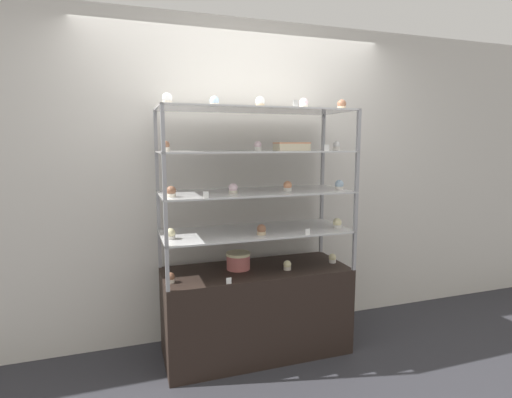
% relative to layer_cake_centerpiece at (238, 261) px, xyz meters
% --- Properties ---
extents(ground_plane, '(20.00, 20.00, 0.00)m').
position_rel_layer_cake_centerpiece_xyz_m(ground_plane, '(0.13, -0.04, -0.73)').
color(ground_plane, '#2D2D33').
extents(back_wall, '(8.00, 0.05, 2.60)m').
position_rel_layer_cake_centerpiece_xyz_m(back_wall, '(0.13, 0.39, 0.57)').
color(back_wall, silver).
rests_on(back_wall, ground_plane).
extents(display_base, '(1.40, 0.55, 0.67)m').
position_rel_layer_cake_centerpiece_xyz_m(display_base, '(0.13, -0.04, -0.40)').
color(display_base, black).
rests_on(display_base, ground_plane).
extents(display_riser_lower, '(1.40, 0.55, 0.30)m').
position_rel_layer_cake_centerpiece_xyz_m(display_riser_lower, '(0.13, -0.04, 0.22)').
color(display_riser_lower, '#99999E').
rests_on(display_riser_lower, display_base).
extents(display_riser_middle, '(1.40, 0.55, 0.30)m').
position_rel_layer_cake_centerpiece_xyz_m(display_riser_middle, '(0.13, -0.04, 0.51)').
color(display_riser_middle, '#99999E').
rests_on(display_riser_middle, display_riser_lower).
extents(display_riser_upper, '(1.40, 0.55, 0.30)m').
position_rel_layer_cake_centerpiece_xyz_m(display_riser_upper, '(0.13, -0.04, 0.81)').
color(display_riser_upper, '#99999E').
rests_on(display_riser_upper, display_riser_middle).
extents(display_riser_top, '(1.40, 0.55, 0.30)m').
position_rel_layer_cake_centerpiece_xyz_m(display_riser_top, '(0.13, -0.04, 1.11)').
color(display_riser_top, '#99999E').
rests_on(display_riser_top, display_riser_upper).
extents(layer_cake_centerpiece, '(0.18, 0.18, 0.13)m').
position_rel_layer_cake_centerpiece_xyz_m(layer_cake_centerpiece, '(0.00, 0.00, 0.00)').
color(layer_cake_centerpiece, '#C66660').
rests_on(layer_cake_centerpiece, display_base).
extents(sheet_cake_frosted, '(0.25, 0.14, 0.06)m').
position_rel_layer_cake_centerpiece_xyz_m(sheet_cake_frosted, '(0.40, -0.07, 0.86)').
color(sheet_cake_frosted, beige).
rests_on(sheet_cake_frosted, display_riser_upper).
extents(cupcake_0, '(0.06, 0.06, 0.07)m').
position_rel_layer_cake_centerpiece_xyz_m(cupcake_0, '(-0.52, -0.14, -0.03)').
color(cupcake_0, beige).
rests_on(cupcake_0, display_base).
extents(cupcake_1, '(0.06, 0.06, 0.07)m').
position_rel_layer_cake_centerpiece_xyz_m(cupcake_1, '(0.35, -0.14, -0.03)').
color(cupcake_1, beige).
rests_on(cupcake_1, display_base).
extents(cupcake_2, '(0.06, 0.06, 0.07)m').
position_rel_layer_cake_centerpiece_xyz_m(cupcake_2, '(0.76, -0.08, -0.03)').
color(cupcake_2, white).
rests_on(cupcake_2, display_base).
extents(price_tag_0, '(0.04, 0.00, 0.04)m').
position_rel_layer_cake_centerpiece_xyz_m(price_tag_0, '(-0.15, -0.29, -0.04)').
color(price_tag_0, white).
rests_on(price_tag_0, display_base).
extents(cupcake_3, '(0.07, 0.07, 0.08)m').
position_rel_layer_cake_centerpiece_xyz_m(cupcake_3, '(-0.51, -0.11, 0.27)').
color(cupcake_3, white).
rests_on(cupcake_3, display_riser_lower).
extents(cupcake_4, '(0.07, 0.07, 0.08)m').
position_rel_layer_cake_centerpiece_xyz_m(cupcake_4, '(0.12, -0.18, 0.27)').
color(cupcake_4, '#CCB28C').
rests_on(cupcake_4, display_riser_lower).
extents(cupcake_5, '(0.07, 0.07, 0.08)m').
position_rel_layer_cake_centerpiece_xyz_m(cupcake_5, '(0.75, -0.15, 0.27)').
color(cupcake_5, white).
rests_on(cupcake_5, display_riser_lower).
extents(price_tag_1, '(0.04, 0.00, 0.04)m').
position_rel_layer_cake_centerpiece_xyz_m(price_tag_1, '(0.43, -0.29, 0.25)').
color(price_tag_1, white).
rests_on(price_tag_1, display_riser_lower).
extents(cupcake_6, '(0.06, 0.06, 0.07)m').
position_rel_layer_cake_centerpiece_xyz_m(cupcake_6, '(-0.50, -0.17, 0.56)').
color(cupcake_6, beige).
rests_on(cupcake_6, display_riser_middle).
extents(cupcake_7, '(0.06, 0.06, 0.07)m').
position_rel_layer_cake_centerpiece_xyz_m(cupcake_7, '(-0.07, -0.13, 0.56)').
color(cupcake_7, beige).
rests_on(cupcake_7, display_riser_middle).
extents(cupcake_8, '(0.06, 0.06, 0.07)m').
position_rel_layer_cake_centerpiece_xyz_m(cupcake_8, '(0.36, -0.10, 0.56)').
color(cupcake_8, white).
rests_on(cupcake_8, display_riser_middle).
extents(cupcake_9, '(0.06, 0.06, 0.07)m').
position_rel_layer_cake_centerpiece_xyz_m(cupcake_9, '(0.76, -0.15, 0.56)').
color(cupcake_9, white).
rests_on(cupcake_9, display_riser_middle).
extents(price_tag_2, '(0.04, 0.00, 0.04)m').
position_rel_layer_cake_centerpiece_xyz_m(price_tag_2, '(-0.30, -0.29, 0.55)').
color(price_tag_2, white).
rests_on(price_tag_2, display_riser_middle).
extents(cupcake_10, '(0.05, 0.05, 0.07)m').
position_rel_layer_cake_centerpiece_xyz_m(cupcake_10, '(-0.53, -0.12, 0.86)').
color(cupcake_10, beige).
rests_on(cupcake_10, display_riser_upper).
extents(cupcake_11, '(0.05, 0.05, 0.07)m').
position_rel_layer_cake_centerpiece_xyz_m(cupcake_11, '(0.13, -0.08, 0.86)').
color(cupcake_11, white).
rests_on(cupcake_11, display_riser_upper).
extents(cupcake_12, '(0.05, 0.05, 0.07)m').
position_rel_layer_cake_centerpiece_xyz_m(cupcake_12, '(0.77, -0.08, 0.86)').
color(cupcake_12, white).
rests_on(cupcake_12, display_riser_upper).
extents(price_tag_3, '(0.04, 0.00, 0.04)m').
position_rel_layer_cake_centerpiece_xyz_m(price_tag_3, '(0.57, -0.29, 0.85)').
color(price_tag_3, white).
rests_on(price_tag_3, display_riser_upper).
extents(cupcake_13, '(0.06, 0.06, 0.08)m').
position_rel_layer_cake_centerpiece_xyz_m(cupcake_13, '(-0.51, -0.15, 1.16)').
color(cupcake_13, beige).
rests_on(cupcake_13, display_riser_top).
extents(cupcake_14, '(0.06, 0.06, 0.08)m').
position_rel_layer_cake_centerpiece_xyz_m(cupcake_14, '(-0.19, -0.08, 1.16)').
color(cupcake_14, beige).
rests_on(cupcake_14, display_riser_top).
extents(cupcake_15, '(0.06, 0.06, 0.08)m').
position_rel_layer_cake_centerpiece_xyz_m(cupcake_15, '(0.12, -0.15, 1.16)').
color(cupcake_15, '#CCB28C').
rests_on(cupcake_15, display_riser_top).
extents(cupcake_16, '(0.06, 0.06, 0.08)m').
position_rel_layer_cake_centerpiece_xyz_m(cupcake_16, '(0.45, -0.15, 1.16)').
color(cupcake_16, beige).
rests_on(cupcake_16, display_riser_top).
extents(cupcake_17, '(0.06, 0.06, 0.08)m').
position_rel_layer_cake_centerpiece_xyz_m(cupcake_17, '(0.75, -0.16, 1.16)').
color(cupcake_17, '#CCB28C').
rests_on(cupcake_17, display_riser_top).
extents(price_tag_4, '(0.04, 0.00, 0.04)m').
position_rel_layer_cake_centerpiece_xyz_m(price_tag_4, '(0.32, -0.29, 1.15)').
color(price_tag_4, white).
rests_on(price_tag_4, display_riser_top).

